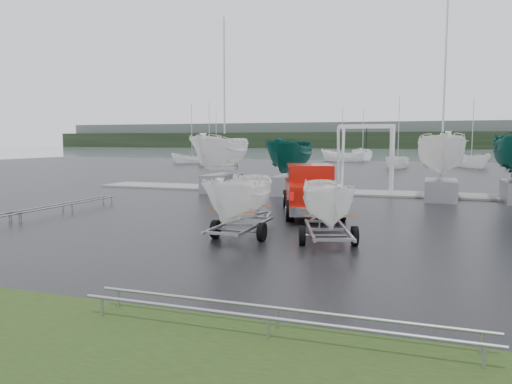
{
  "coord_description": "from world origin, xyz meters",
  "views": [
    {
      "loc": [
        6.4,
        -17.17,
        3.22
      ],
      "look_at": [
        0.03,
        0.95,
        1.2
      ],
      "focal_mm": 35.0,
      "sensor_mm": 36.0,
      "label": 1
    }
  ],
  "objects_px": {
    "pickup_truck": "(311,188)",
    "trailer_hitched": "(329,166)",
    "trailer_parked": "(240,159)",
    "boat_hoist": "(366,149)"
  },
  "relations": [
    {
      "from": "trailer_parked",
      "to": "trailer_hitched",
      "type": "bearing_deg",
      "value": 1.38
    },
    {
      "from": "pickup_truck",
      "to": "boat_hoist",
      "type": "bearing_deg",
      "value": 63.87
    },
    {
      "from": "pickup_truck",
      "to": "trailer_parked",
      "type": "relative_size",
      "value": 1.4
    },
    {
      "from": "pickup_truck",
      "to": "boat_hoist",
      "type": "relative_size",
      "value": 1.62
    },
    {
      "from": "trailer_hitched",
      "to": "trailer_parked",
      "type": "xyz_separation_m",
      "value": [
        -2.86,
        -0.1,
        0.16
      ]
    },
    {
      "from": "trailer_hitched",
      "to": "trailer_parked",
      "type": "height_order",
      "value": "trailer_parked"
    },
    {
      "from": "pickup_truck",
      "to": "trailer_hitched",
      "type": "xyz_separation_m",
      "value": [
        2.02,
        -6.36,
        1.33
      ]
    },
    {
      "from": "pickup_truck",
      "to": "boat_hoist",
      "type": "distance_m",
      "value": 8.96
    },
    {
      "from": "pickup_truck",
      "to": "trailer_parked",
      "type": "xyz_separation_m",
      "value": [
        -0.83,
        -6.46,
        1.5
      ]
    },
    {
      "from": "trailer_hitched",
      "to": "trailer_parked",
      "type": "relative_size",
      "value": 0.93
    }
  ]
}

